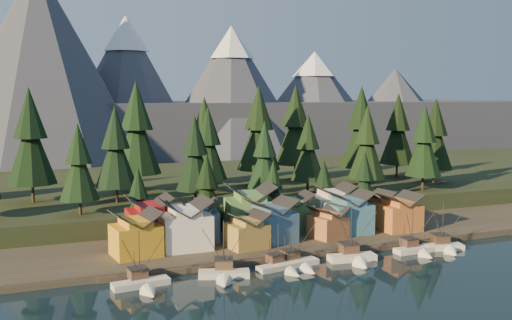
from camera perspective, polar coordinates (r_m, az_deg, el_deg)
name	(u,v)px	position (r m, az deg, el deg)	size (l,w,h in m)	color
ground	(336,282)	(105.63, 7.97, -11.98)	(500.00, 500.00, 0.00)	black
shore_strip	(254,229)	(140.24, -0.16, -6.96)	(400.00, 50.00, 1.50)	#312C24
hillside	(198,189)	(186.35, -5.80, -2.94)	(420.00, 100.00, 6.00)	black
dock	(296,255)	(119.45, 4.02, -9.49)	(80.00, 4.00, 1.00)	#4E4538
mountain_ridge	(125,110)	(304.11, -13.01, 4.91)	(560.00, 190.00, 90.00)	#4D5263
boat_0	(143,277)	(102.54, -11.26, -11.44)	(10.57, 11.31, 10.97)	beige
boat_1	(224,267)	(105.71, -3.21, -10.62)	(10.13, 10.67, 11.70)	beige
boat_2	(283,262)	(110.63, 2.70, -10.11)	(9.82, 10.43, 9.86)	beige
boat_3	(298,258)	(112.67, 4.22, -9.72)	(10.27, 10.98, 10.63)	silver
boat_4	(354,250)	(117.39, 9.81, -8.90)	(10.32, 11.00, 12.24)	white
boat_5	(416,244)	(126.41, 15.75, -8.09)	(8.76, 9.53, 10.68)	silver
boat_6	(446,240)	(130.49, 18.43, -7.61)	(9.18, 9.80, 11.46)	white
house_front_0	(136,232)	(116.67, -11.94, -7.10)	(10.09, 9.67, 8.99)	gold
house_front_1	(185,223)	(120.28, -7.13, -6.23)	(10.24, 9.84, 10.42)	silver
house_front_2	(247,229)	(120.34, -0.93, -6.93)	(8.61, 8.67, 7.48)	olive
house_front_3	(271,219)	(124.91, 1.52, -5.94)	(10.50, 10.13, 9.48)	#35597D
house_front_4	(328,221)	(129.65, 7.21, -6.10)	(8.46, 8.87, 7.09)	#A7643B
house_front_5	(349,211)	(134.51, 9.28, -5.06)	(9.72, 8.91, 9.81)	#376984
house_front_6	(399,211)	(139.57, 14.07, -4.95)	(8.92, 8.44, 8.86)	#BB6930
house_back_0	(149,218)	(126.27, -10.62, -5.75)	(9.35, 8.98, 10.17)	maroon
house_back_1	(200,220)	(126.34, -5.67, -5.95)	(9.17, 9.25, 9.01)	#3A5B8A
house_back_2	(250,208)	(131.79, -0.60, -4.82)	(12.08, 11.33, 11.46)	#548246
house_back_3	(292,211)	(135.22, 3.63, -5.08)	(9.99, 9.15, 9.11)	#3F6D3B
house_back_4	(332,204)	(141.56, 7.65, -4.37)	(10.50, 10.18, 10.19)	silver
house_back_5	(375,207)	(145.06, 11.85, -4.60)	(8.05, 8.13, 8.24)	#956235
tree_hill_1	(31,140)	(155.38, -21.61, 1.89)	(12.69, 12.69, 29.55)	#332319
tree_hill_2	(79,165)	(136.25, -17.31, -0.45)	(9.12, 9.12, 21.23)	#332319
tree_hill_3	(116,150)	(148.95, -13.85, 0.99)	(10.69, 10.69, 24.91)	#332319
tree_hill_4	(137,131)	(164.67, -11.84, 2.82)	(13.55, 13.55, 31.58)	#332319
tree_hill_5	(195,156)	(142.91, -6.12, 0.40)	(9.67, 9.67, 22.54)	#332319
tree_hill_6	(208,146)	(159.36, -4.80, 1.41)	(10.49, 10.49, 24.44)	#332319
tree_hill_7	(265,157)	(146.94, 0.87, 0.25)	(8.98, 8.98, 20.92)	#332319
tree_hill_8	(259,131)	(171.66, 0.28, 2.90)	(13.08, 13.08, 30.47)	#332319
tree_hill_9	(308,150)	(159.85, 5.22, 1.01)	(9.59, 9.59, 22.33)	#332319
tree_hill_10	(295,128)	(185.39, 3.96, 3.22)	(13.27, 13.27, 30.91)	#332319
tree_hill_11	(367,145)	(163.32, 11.04, 1.49)	(10.61, 10.61, 24.72)	#332319
tree_hill_12	(361,130)	(180.85, 10.46, 2.95)	(13.04, 13.04, 30.38)	#332319
tree_hill_13	(424,143)	(172.09, 16.45, 1.62)	(10.68, 10.68, 24.88)	#332319
tree_hill_14	(398,131)	(195.91, 14.00, 2.79)	(12.14, 12.14, 28.28)	#332319
tree_hill_15	(205,136)	(176.63, -5.16, 2.37)	(11.62, 11.62, 27.08)	#332319
tree_hill_17	(435,137)	(187.28, 17.48, 2.25)	(11.43, 11.43, 26.64)	#332319
tree_shore_0	(138,199)	(130.90, -11.67, -3.84)	(6.85, 6.85, 15.96)	#332319
tree_shore_1	(207,188)	(134.26, -4.94, -2.85)	(7.96, 7.96, 18.55)	#332319
tree_shore_2	(273,190)	(140.23, 1.74, -2.99)	(6.91, 6.91, 16.09)	#332319
tree_shore_3	(324,187)	(146.31, 6.79, -2.74)	(6.72, 6.72, 15.65)	#332319
tree_shore_4	(364,181)	(152.18, 10.77, -2.07)	(7.51, 7.51, 17.48)	#332319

